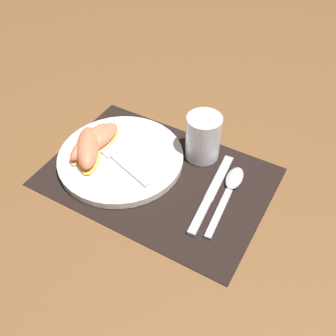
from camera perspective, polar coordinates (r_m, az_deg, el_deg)
The scene contains 10 objects.
ground_plane at distance 0.84m, azimuth -1.56°, elevation -1.33°, with size 3.00×3.00×0.00m, color brown.
placemat at distance 0.83m, azimuth -1.56°, elevation -1.24°, with size 0.46×0.32×0.00m.
plate at distance 0.86m, azimuth -6.89°, elevation 1.44°, with size 0.27×0.27×0.02m.
juice_glass at distance 0.85m, azimuth 5.09°, elevation 4.17°, with size 0.08×0.08×0.10m.
knife at distance 0.80m, azimuth 6.24°, elevation -3.83°, with size 0.04×0.23×0.01m.
spoon at distance 0.82m, azimuth 9.07°, elevation -2.71°, with size 0.04×0.20×0.01m.
fork at distance 0.85m, azimuth -7.70°, elevation 1.57°, with size 0.19×0.08×0.00m.
citrus_wedge_0 at distance 0.88m, azimuth -10.10°, elevation 4.08°, with size 0.06×0.13×0.03m.
citrus_wedge_1 at distance 0.88m, azimuth -11.25°, elevation 3.69°, with size 0.04×0.14×0.04m.
citrus_wedge_2 at distance 0.86m, azimuth -11.55°, elevation 2.80°, with size 0.12×0.14×0.04m.
Camera 1 is at (0.30, -0.48, 0.61)m, focal length 42.00 mm.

